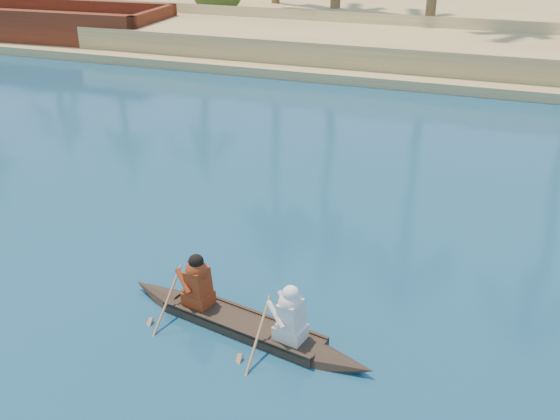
% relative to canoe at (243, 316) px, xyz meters
% --- Properties ---
extents(shrub_cluster, '(100.00, 6.00, 2.40)m').
position_rel_canoe_xyz_m(shrub_cluster, '(-8.00, 24.81, 0.96)').
color(shrub_cluster, '#243814').
rests_on(shrub_cluster, ground).
extents(canoe, '(4.52, 1.47, 1.24)m').
position_rel_canoe_xyz_m(canoe, '(0.00, 0.00, 0.00)').
color(canoe, '#30211A').
rests_on(canoe, ground).
extents(barge_mid, '(13.30, 5.10, 2.18)m').
position_rel_canoe_xyz_m(barge_mid, '(-18.84, 18.27, 0.52)').
color(barge_mid, maroon).
rests_on(barge_mid, ground).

